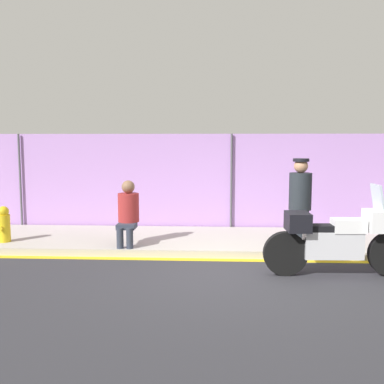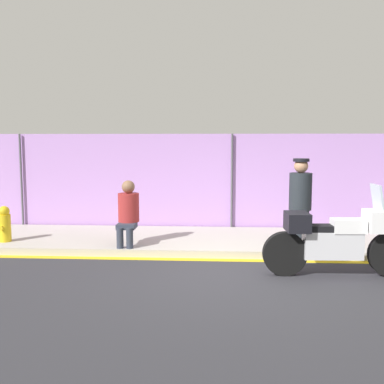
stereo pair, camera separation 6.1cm
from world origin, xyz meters
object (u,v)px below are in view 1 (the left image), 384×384
(officer_standing, at_px, (300,202))
(person_seated_on_curb, at_px, (128,210))
(motorcycle, at_px, (337,239))
(fire_hydrant, at_px, (4,224))

(officer_standing, xyz_separation_m, person_seated_on_curb, (-3.34, -0.07, -0.17))
(motorcycle, distance_m, officer_standing, 1.55)
(motorcycle, height_order, fire_hydrant, motorcycle)
(motorcycle, bearing_deg, person_seated_on_curb, 157.30)
(person_seated_on_curb, bearing_deg, officer_standing, 1.23)
(motorcycle, bearing_deg, officer_standing, 100.91)
(motorcycle, relative_size, person_seated_on_curb, 1.91)
(person_seated_on_curb, bearing_deg, fire_hydrant, 177.83)
(motorcycle, relative_size, officer_standing, 1.42)
(officer_standing, distance_m, person_seated_on_curb, 3.35)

